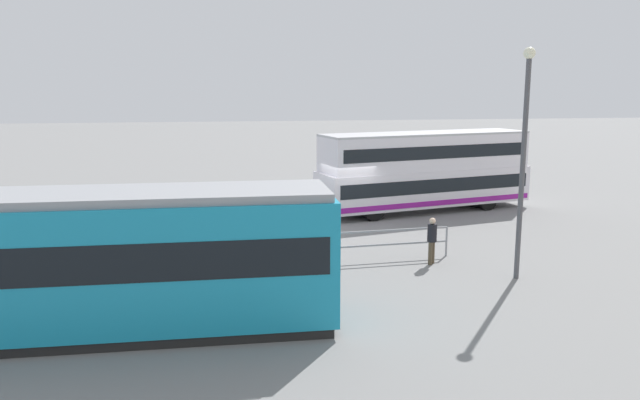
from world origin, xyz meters
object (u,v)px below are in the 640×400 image
info_sign (216,220)px  street_lamp (524,147)px  tram_yellow (74,262)px  pedestrian_crossing (432,238)px  pedestrian_near_railing (285,217)px  double_decker_bus (425,171)px

info_sign → street_lamp: bearing=165.2°
tram_yellow → pedestrian_crossing: size_ratio=7.81×
pedestrian_near_railing → pedestrian_crossing: (-4.61, 3.81, -0.09)m
info_sign → street_lamp: street_lamp is taller
pedestrian_near_railing → info_sign: (2.61, 3.28, 0.66)m
pedestrian_near_railing → pedestrian_crossing: 5.98m
double_decker_bus → tram_yellow: double_decker_bus is taller
info_sign → pedestrian_near_railing: bearing=-128.6°
double_decker_bus → pedestrian_crossing: 9.29m
pedestrian_crossing → street_lamp: 4.32m
double_decker_bus → tram_yellow: bearing=44.7°
double_decker_bus → info_sign: double_decker_bus is taller
pedestrian_near_railing → street_lamp: (-6.73, 5.75, 3.13)m
double_decker_bus → street_lamp: street_lamp is taller
pedestrian_crossing → tram_yellow: bearing=22.3°
street_lamp → pedestrian_near_railing: bearing=-40.5°
double_decker_bus → street_lamp: bearing=86.7°
tram_yellow → street_lamp: size_ratio=1.77×
double_decker_bus → info_sign: 12.96m
street_lamp → pedestrian_crossing: bearing=-42.4°
tram_yellow → street_lamp: (-12.70, -2.40, 2.32)m
tram_yellow → info_sign: bearing=-124.5°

